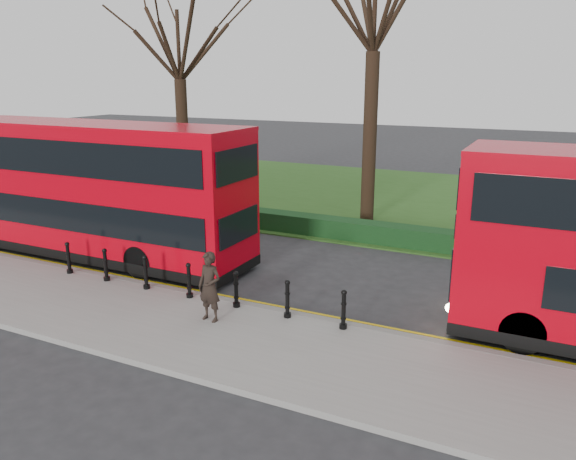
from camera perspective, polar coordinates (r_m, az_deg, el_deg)
The scene contains 11 objects.
ground at distance 17.97m, azimuth -8.36°, elevation -5.55°, with size 120.00×120.00×0.00m, color #28282B.
pavement at distance 15.76m, azimuth -14.55°, elevation -8.70°, with size 60.00×4.00×0.15m, color gray.
kerb at distance 17.19m, azimuth -10.24°, elevation -6.37°, with size 60.00×0.25×0.16m, color slate.
grass_verge at distance 31.00m, azimuth 7.37°, elevation 3.48°, with size 60.00×18.00×0.06m, color #2A531B.
hedge at distance 23.49m, azimuth 0.92°, elevation 0.67°, with size 60.00×0.90×0.80m, color black.
yellow_line_outer at distance 17.44m, azimuth -9.65°, elevation -6.26°, with size 60.00×0.10×0.01m, color yellow.
yellow_line_inner at distance 17.59m, azimuth -9.27°, elevation -6.05°, with size 60.00×0.10×0.01m, color yellow.
tree_left at distance 29.64m, azimuth -11.11°, elevation 18.65°, with size 7.21×7.21×11.26m.
bollard_row at distance 16.52m, azimuth -10.02°, elevation -5.13°, with size 9.65×0.15×1.00m.
bus_lead at distance 21.23m, azimuth -19.17°, elevation 3.80°, with size 12.05×2.77×4.80m.
pedestrian at distance 14.79m, azimuth -7.96°, elevation -5.73°, with size 0.68×0.45×1.87m, color black.
Camera 1 is at (9.61, -13.78, 6.39)m, focal length 35.00 mm.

